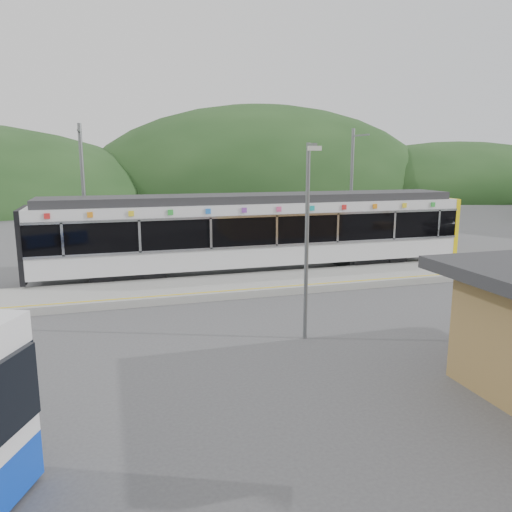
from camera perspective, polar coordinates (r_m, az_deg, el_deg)
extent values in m
plane|color=#4C4C4F|center=(18.28, 3.24, -6.07)|extent=(120.00, 120.00, 0.00)
ellipsoid|color=#1E3D19|center=(73.97, 0.66, 6.84)|extent=(52.00, 39.00, 26.00)
ellipsoid|color=#1E3D19|center=(82.33, 21.77, 6.49)|extent=(44.00, 33.00, 16.00)
cube|color=#9E9E99|center=(21.26, 0.21, -3.19)|extent=(26.00, 3.20, 0.30)
cube|color=yellow|center=(20.02, 1.30, -3.63)|extent=(26.00, 0.10, 0.01)
cube|color=black|center=(22.99, -14.43, -2.07)|extent=(3.20, 2.20, 0.56)
cube|color=black|center=(26.28, 12.68, -0.38)|extent=(3.20, 2.20, 0.56)
cube|color=silver|center=(23.81, 0.05, 0.54)|extent=(20.00, 2.90, 0.92)
cube|color=black|center=(23.62, 0.05, 3.37)|extent=(20.00, 2.96, 1.45)
cube|color=silver|center=(22.31, 1.16, 1.16)|extent=(20.00, 0.05, 0.10)
cube|color=silver|center=(22.12, 1.17, 4.61)|extent=(20.00, 0.05, 0.10)
cube|color=silver|center=(23.51, 0.05, 5.66)|extent=(20.00, 2.90, 0.45)
cube|color=#2D2D30|center=(23.48, 0.05, 6.65)|extent=(19.40, 2.50, 0.36)
cube|color=yellow|center=(28.27, 20.14, 3.29)|extent=(0.24, 2.92, 3.00)
cube|color=black|center=(22.93, -24.90, 1.29)|extent=(0.20, 2.92, 3.00)
cube|color=silver|center=(21.22, -21.25, 1.75)|extent=(0.10, 0.05, 1.35)
cube|color=silver|center=(21.19, -13.15, 2.20)|extent=(0.10, 0.05, 1.35)
cube|color=silver|center=(21.57, -5.17, 2.60)|extent=(0.10, 0.05, 1.35)
cube|color=silver|center=(22.36, 2.39, 2.93)|extent=(0.10, 0.05, 1.35)
cube|color=silver|center=(23.50, 9.33, 3.18)|extent=(0.10, 0.05, 1.35)
cube|color=silver|center=(24.96, 15.55, 3.38)|extent=(0.10, 0.05, 1.35)
cube|color=silver|center=(26.37, 20.16, 3.49)|extent=(0.10, 0.05, 1.35)
cube|color=red|center=(21.16, -22.78, 4.23)|extent=(0.22, 0.04, 0.22)
cube|color=orange|center=(21.05, -18.44, 4.49)|extent=(0.22, 0.04, 0.22)
cube|color=yellow|center=(21.06, -14.08, 4.73)|extent=(0.22, 0.04, 0.22)
cube|color=green|center=(21.19, -9.75, 4.93)|extent=(0.22, 0.04, 0.22)
cube|color=blue|center=(21.45, -5.49, 5.11)|extent=(0.22, 0.04, 0.22)
cube|color=purple|center=(21.81, -1.34, 5.26)|extent=(0.22, 0.04, 0.22)
cube|color=#E54C8C|center=(22.29, 2.64, 5.37)|extent=(0.22, 0.04, 0.22)
cube|color=#19A5A5|center=(22.86, 6.45, 5.46)|extent=(0.22, 0.04, 0.22)
cube|color=red|center=(23.54, 10.05, 5.51)|extent=(0.22, 0.04, 0.22)
cube|color=orange|center=(24.29, 13.44, 5.55)|extent=(0.22, 0.04, 0.22)
cube|color=yellow|center=(25.13, 16.62, 5.56)|extent=(0.22, 0.04, 0.22)
cube|color=green|center=(26.04, 19.58, 5.56)|extent=(0.22, 0.04, 0.22)
cylinder|color=slate|center=(25.11, -19.05, 6.15)|extent=(0.18, 0.18, 7.00)
cube|color=slate|center=(24.27, -19.59, 13.31)|extent=(0.08, 1.80, 0.08)
cylinder|color=slate|center=(28.25, 10.81, 7.03)|extent=(0.18, 0.18, 7.00)
cube|color=slate|center=(27.51, 11.84, 13.35)|extent=(0.08, 1.80, 0.08)
cylinder|color=slate|center=(14.74, 5.81, 1.38)|extent=(0.12, 0.12, 5.82)
cube|color=slate|center=(14.14, 6.73, 12.41)|extent=(0.32, 0.97, 0.12)
cube|color=silver|center=(13.73, 7.45, 12.11)|extent=(0.38, 0.25, 0.12)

